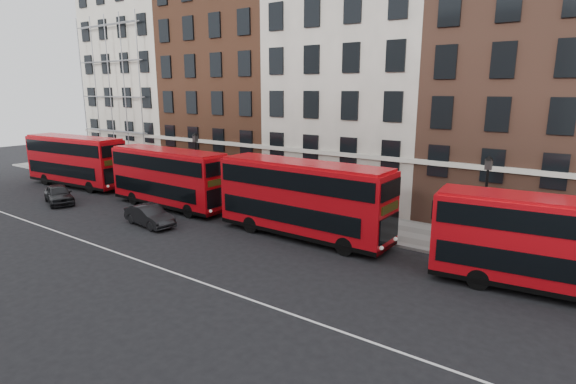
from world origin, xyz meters
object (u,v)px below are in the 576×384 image
Objects in this scene: bus_c at (303,198)px; bus_d at (556,244)px; car_rear at (59,194)px; bus_b at (168,177)px; car_front at (149,216)px; bus_a at (75,160)px.

bus_d is (13.12, -0.00, -0.19)m from bus_c.
bus_b is at bearing -42.93° from car_rear.
bus_c reaches higher than bus_b.
bus_d is at bearing 0.54° from bus_c.
bus_b reaches higher than car_front.
bus_b is 2.45× the size of car_rear.
car_front is (15.62, -3.87, -1.79)m from bus_a.
bus_c is at bearing -61.47° from car_front.
bus_c is 2.57× the size of car_rear.
car_rear is (4.92, -4.29, -1.73)m from bus_a.
bus_c is (25.09, 0.00, 0.01)m from bus_a.
bus_a reaches higher than bus_d.
bus_c is 20.70m from car_rear.
bus_c is 1.07× the size of bus_d.
bus_c is 10.40m from car_front.
bus_b is 12.15m from bus_c.
car_rear reaches higher than car_front.
car_rear is (-33.29, -4.28, -1.55)m from bus_d.
bus_d is (25.27, -0.00, -0.08)m from bus_b.
bus_a is at bearing 67.87° from car_rear.
bus_d is at bearing -74.00° from car_front.
bus_c reaches higher than bus_d.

